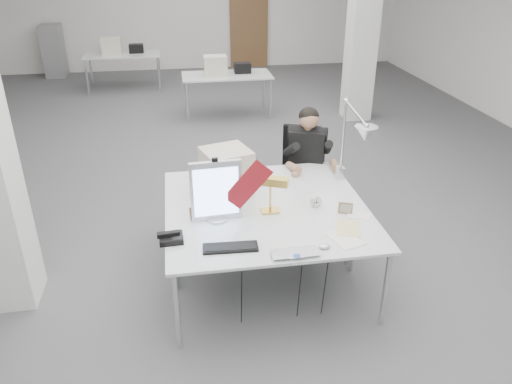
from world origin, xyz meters
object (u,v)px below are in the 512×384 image
Objects in this scene: seated_person at (308,147)px; desk_phone at (171,238)px; laptop at (297,257)px; beige_monitor at (226,170)px; architect_lamp at (351,150)px; desk_main at (276,234)px; office_chair at (305,181)px; monitor at (216,191)px; bankers_lamp at (270,196)px.

desk_phone is (-1.49, -1.44, -0.12)m from seated_person.
desk_phone is (-0.93, 0.41, 0.01)m from laptop.
beige_monitor reaches higher than laptop.
laptop is 0.46× the size of architect_lamp.
laptop is at bearing -78.79° from desk_main.
office_chair is 1.23m from beige_monitor.
architect_lamp reaches higher than beige_monitor.
office_chair is at bearing 108.51° from architect_lamp.
laptop is (0.54, -0.71, -0.25)m from monitor.
seated_person is 1.26m from bankers_lamp.
desk_phone reaches higher than desk_main.
beige_monitor reaches higher than desk_main.
desk_main is at bearing 100.59° from laptop.
monitor is 0.55m from desk_phone.
beige_monitor reaches higher than bankers_lamp.
monitor is at bearing -150.70° from bankers_lamp.
office_chair is 2.13m from desk_phone.
office_chair is at bearing 111.47° from seated_person.
laptop is at bearing -90.13° from beige_monitor.
beige_monitor is at bearing 71.99° from monitor.
bankers_lamp is 0.38× the size of architect_lamp.
architect_lamp reaches higher than desk_phone.
seated_person is 1.59m from monitor.
desk_phone is 1.87m from architect_lamp.
seated_person is (0.64, 1.45, 0.16)m from desk_main.
seated_person reaches higher than beige_monitor.
architect_lamp is at bearing 54.22° from laptop.
bankers_lamp is at bearing -75.05° from beige_monitor.
bankers_lamp is (-0.62, -1.09, 0.01)m from seated_person.
office_chair is at bearing 84.60° from bankers_lamp.
desk_phone is at bearing -135.08° from bankers_lamp.
desk_main is at bearing -87.66° from beige_monitor.
desk_phone is at bearing -138.76° from beige_monitor.
seated_person reaches higher than laptop.
seated_person reaches higher than monitor.
desk_main is at bearing -91.69° from office_chair.
seated_person is at bearing 109.41° from architect_lamp.
architect_lamp reaches higher than desk_main.
monitor is (-0.46, 0.30, 0.28)m from desk_main.
monitor reaches higher than desk_main.
monitor is at bearing -111.07° from office_chair.
monitor is 0.92m from laptop.
monitor reaches higher than laptop.
architect_lamp is (0.77, 1.09, 0.39)m from laptop.
bankers_lamp is (0.02, 0.35, 0.17)m from desk_main.
monitor is at bearing 126.53° from laptop.
desk_phone is (-0.85, 0.01, 0.04)m from desk_main.
seated_person is 3.21× the size of bankers_lamp.
seated_person is at bearing -68.53° from office_chair.
desk_main is 0.62m from monitor.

